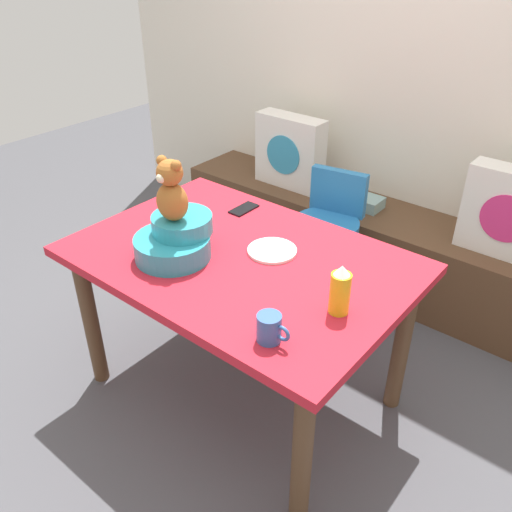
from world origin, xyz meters
TOP-DOWN VIEW (x-y plane):
  - ground_plane at (0.00, 0.00)m, footprint 8.00×8.00m
  - back_wall at (0.00, 1.48)m, footprint 4.40×0.10m
  - window_bench at (0.00, 1.21)m, footprint 2.60×0.44m
  - pillow_floral_left at (-0.62, 1.19)m, footprint 0.44×0.15m
  - pillow_floral_right at (0.69, 1.19)m, footprint 0.44×0.15m
  - book_stack at (-0.09, 1.21)m, footprint 0.20×0.14m
  - dining_table at (0.00, 0.00)m, footprint 1.34×0.92m
  - highchair at (-0.07, 0.77)m, footprint 0.37×0.49m
  - infant_seat_teal at (-0.20, -0.16)m, footprint 0.30×0.33m
  - teddy_bear at (-0.20, -0.16)m, footprint 0.13×0.12m
  - ketchup_bottle at (0.49, -0.06)m, footprint 0.07×0.07m
  - coffee_mug at (0.40, -0.33)m, footprint 0.12×0.08m
  - dinner_plate_near at (0.08, 0.10)m, footprint 0.20×0.20m
  - cell_phone at (-0.25, 0.32)m, footprint 0.07×0.14m

SIDE VIEW (x-z plane):
  - ground_plane at x=0.00m, z-range 0.00..0.00m
  - window_bench at x=0.00m, z-range 0.00..0.46m
  - book_stack at x=-0.09m, z-range 0.46..0.53m
  - highchair at x=-0.07m, z-range 0.13..0.92m
  - dining_table at x=0.00m, z-range 0.27..1.01m
  - pillow_floral_left at x=-0.62m, z-range 0.46..0.90m
  - pillow_floral_right at x=0.69m, z-range 0.46..0.90m
  - cell_phone at x=-0.25m, z-range 0.74..0.75m
  - dinner_plate_near at x=0.08m, z-range 0.74..0.75m
  - coffee_mug at x=0.40m, z-range 0.74..0.84m
  - infant_seat_teal at x=-0.20m, z-range 0.73..0.89m
  - ketchup_bottle at x=0.49m, z-range 0.73..0.92m
  - teddy_bear at x=-0.20m, z-range 0.89..1.14m
  - back_wall at x=0.00m, z-range 0.00..2.60m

